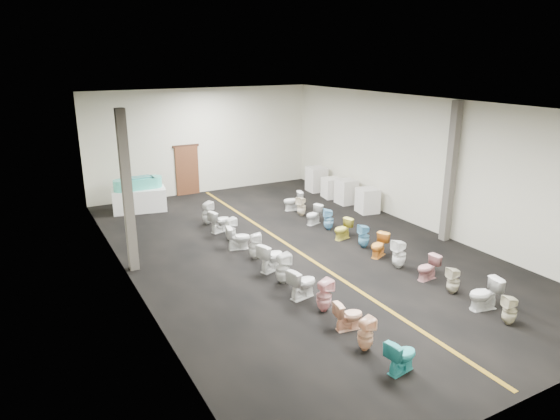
# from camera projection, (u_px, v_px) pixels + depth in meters

# --- Properties ---
(floor) EXTENTS (16.00, 16.00, 0.00)m
(floor) POSITION_uv_depth(u_px,v_px,m) (296.00, 250.00, 15.49)
(floor) COLOR black
(floor) RESTS_ON ground
(ceiling) EXTENTS (16.00, 16.00, 0.00)m
(ceiling) POSITION_uv_depth(u_px,v_px,m) (298.00, 103.00, 14.16)
(ceiling) COLOR black
(ceiling) RESTS_ON ground
(wall_back) EXTENTS (10.00, 0.00, 10.00)m
(wall_back) POSITION_uv_depth(u_px,v_px,m) (203.00, 141.00, 21.53)
(wall_back) COLOR beige
(wall_back) RESTS_ON ground
(wall_front) EXTENTS (10.00, 0.00, 10.00)m
(wall_front) POSITION_uv_depth(u_px,v_px,m) (547.00, 283.00, 8.12)
(wall_front) COLOR beige
(wall_front) RESTS_ON ground
(wall_left) EXTENTS (0.00, 16.00, 16.00)m
(wall_left) POSITION_uv_depth(u_px,v_px,m) (126.00, 203.00, 12.53)
(wall_left) COLOR beige
(wall_left) RESTS_ON ground
(wall_right) EXTENTS (0.00, 16.00, 16.00)m
(wall_right) POSITION_uv_depth(u_px,v_px,m) (422.00, 163.00, 17.11)
(wall_right) COLOR beige
(wall_right) RESTS_ON ground
(aisle_stripe) EXTENTS (0.12, 15.60, 0.01)m
(aisle_stripe) POSITION_uv_depth(u_px,v_px,m) (296.00, 250.00, 15.49)
(aisle_stripe) COLOR #8C6514
(aisle_stripe) RESTS_ON floor
(back_door) EXTENTS (1.00, 0.10, 2.10)m
(back_door) POSITION_uv_depth(u_px,v_px,m) (187.00, 171.00, 21.47)
(back_door) COLOR #562D19
(back_door) RESTS_ON floor
(door_frame) EXTENTS (1.15, 0.08, 0.10)m
(door_frame) POSITION_uv_depth(u_px,v_px,m) (186.00, 146.00, 21.16)
(door_frame) COLOR #331C11
(door_frame) RESTS_ON back_door
(column_left) EXTENTS (0.25, 0.25, 4.50)m
(column_left) POSITION_uv_depth(u_px,v_px,m) (127.00, 192.00, 13.48)
(column_left) COLOR #59544C
(column_left) RESTS_ON floor
(column_right) EXTENTS (0.25, 0.25, 4.50)m
(column_right) POSITION_uv_depth(u_px,v_px,m) (451.00, 173.00, 15.74)
(column_right) COLOR #59544C
(column_right) RESTS_ON floor
(display_table) EXTENTS (2.13, 1.33, 0.88)m
(display_table) POSITION_uv_depth(u_px,v_px,m) (139.00, 200.00, 19.32)
(display_table) COLOR white
(display_table) RESTS_ON floor
(bathtub) EXTENTS (1.86, 0.70, 0.55)m
(bathtub) POSITION_uv_depth(u_px,v_px,m) (138.00, 184.00, 19.13)
(bathtub) COLOR #46CAB4
(bathtub) RESTS_ON display_table
(appliance_crate_a) EXTENTS (0.84, 0.84, 0.94)m
(appliance_crate_a) POSITION_uv_depth(u_px,v_px,m) (368.00, 200.00, 19.13)
(appliance_crate_a) COLOR silver
(appliance_crate_a) RESTS_ON floor
(appliance_crate_b) EXTENTS (0.74, 0.74, 0.99)m
(appliance_crate_b) POSITION_uv_depth(u_px,v_px,m) (346.00, 192.00, 20.27)
(appliance_crate_b) COLOR silver
(appliance_crate_b) RESTS_ON floor
(appliance_crate_c) EXTENTS (0.85, 0.85, 0.84)m
(appliance_crate_c) POSITION_uv_depth(u_px,v_px,m) (332.00, 188.00, 21.15)
(appliance_crate_c) COLOR white
(appliance_crate_c) RESTS_ON floor
(appliance_crate_d) EXTENTS (0.80, 0.80, 1.08)m
(appliance_crate_d) POSITION_uv_depth(u_px,v_px,m) (317.00, 179.00, 22.14)
(appliance_crate_d) COLOR silver
(appliance_crate_d) RESTS_ON floor
(toilet_left_0) EXTENTS (0.73, 0.49, 0.69)m
(toilet_left_0) POSITION_uv_depth(u_px,v_px,m) (401.00, 355.00, 9.46)
(toilet_left_0) COLOR #31ABAE
(toilet_left_0) RESTS_ON floor
(toilet_left_1) EXTENTS (0.35, 0.35, 0.73)m
(toilet_left_1) POSITION_uv_depth(u_px,v_px,m) (366.00, 334.00, 10.15)
(toilet_left_1) COLOR #F8C19A
(toilet_left_1) RESTS_ON floor
(toilet_left_2) EXTENTS (0.70, 0.47, 0.67)m
(toilet_left_2) POSITION_uv_depth(u_px,v_px,m) (348.00, 315.00, 10.94)
(toilet_left_2) COLOR #FFC19E
(toilet_left_2) RESTS_ON floor
(toilet_left_3) EXTENTS (0.42, 0.42, 0.80)m
(toilet_left_3) POSITION_uv_depth(u_px,v_px,m) (324.00, 296.00, 11.70)
(toilet_left_3) COLOR #E5A4A6
(toilet_left_3) RESTS_ON floor
(toilet_left_4) EXTENTS (0.84, 0.58, 0.78)m
(toilet_left_4) POSITION_uv_depth(u_px,v_px,m) (302.00, 283.00, 12.37)
(toilet_left_4) COLOR white
(toilet_left_4) RESTS_ON floor
(toilet_left_5) EXTENTS (0.40, 0.39, 0.84)m
(toilet_left_5) POSITION_uv_depth(u_px,v_px,m) (283.00, 268.00, 13.15)
(toilet_left_5) COLOR white
(toilet_left_5) RESTS_ON floor
(toilet_left_6) EXTENTS (0.91, 0.70, 0.82)m
(toilet_left_6) POSITION_uv_depth(u_px,v_px,m) (271.00, 257.00, 13.94)
(toilet_left_6) COLOR white
(toilet_left_6) RESTS_ON floor
(toilet_left_7) EXTENTS (0.45, 0.45, 0.79)m
(toilet_left_7) POSITION_uv_depth(u_px,v_px,m) (255.00, 246.00, 14.75)
(toilet_left_7) COLOR white
(toilet_left_7) RESTS_ON floor
(toilet_left_8) EXTENTS (0.80, 0.56, 0.74)m
(toilet_left_8) POSITION_uv_depth(u_px,v_px,m) (238.00, 238.00, 15.51)
(toilet_left_8) COLOR white
(toilet_left_8) RESTS_ON floor
(toilet_left_9) EXTENTS (0.40, 0.39, 0.77)m
(toilet_left_9) POSITION_uv_depth(u_px,v_px,m) (230.00, 229.00, 16.24)
(toilet_left_9) COLOR white
(toilet_left_9) RESTS_ON floor
(toilet_left_10) EXTENTS (0.84, 0.62, 0.77)m
(toilet_left_10) POSITION_uv_depth(u_px,v_px,m) (220.00, 221.00, 17.04)
(toilet_left_10) COLOR white
(toilet_left_10) RESTS_ON floor
(toilet_left_11) EXTENTS (0.48, 0.47, 0.83)m
(toilet_left_11) POSITION_uv_depth(u_px,v_px,m) (207.00, 213.00, 17.79)
(toilet_left_11) COLOR silver
(toilet_left_11) RESTS_ON floor
(toilet_right_0) EXTENTS (0.40, 0.39, 0.70)m
(toilet_right_0) POSITION_uv_depth(u_px,v_px,m) (510.00, 310.00, 11.13)
(toilet_right_0) COLOR beige
(toilet_right_0) RESTS_ON floor
(toilet_right_1) EXTENTS (0.83, 0.58, 0.78)m
(toilet_right_1) POSITION_uv_depth(u_px,v_px,m) (485.00, 294.00, 11.80)
(toilet_right_1) COLOR white
(toilet_right_1) RESTS_ON floor
(toilet_right_2) EXTENTS (0.38, 0.37, 0.71)m
(toilet_right_2) POSITION_uv_depth(u_px,v_px,m) (453.00, 281.00, 12.59)
(toilet_right_2) COLOR beige
(toilet_right_2) RESTS_ON floor
(toilet_right_3) EXTENTS (0.68, 0.42, 0.67)m
(toilet_right_3) POSITION_uv_depth(u_px,v_px,m) (428.00, 268.00, 13.39)
(toilet_right_3) COLOR #D08D8E
(toilet_right_3) RESTS_ON floor
(toilet_right_4) EXTENTS (0.39, 0.38, 0.84)m
(toilet_right_4) POSITION_uv_depth(u_px,v_px,m) (399.00, 254.00, 14.10)
(toilet_right_4) COLOR white
(toilet_right_4) RESTS_ON floor
(toilet_right_5) EXTENTS (0.78, 0.64, 0.70)m
(toilet_right_5) POSITION_uv_depth(u_px,v_px,m) (379.00, 245.00, 14.93)
(toilet_right_5) COLOR orange
(toilet_right_5) RESTS_ON floor
(toilet_right_6) EXTENTS (0.39, 0.38, 0.76)m
(toilet_right_6) POSITION_uv_depth(u_px,v_px,m) (364.00, 236.00, 15.61)
(toilet_right_6) COLOR #63B0D6
(toilet_right_6) RESTS_ON floor
(toilet_right_7) EXTENTS (0.72, 0.50, 0.68)m
(toilet_right_7) POSITION_uv_depth(u_px,v_px,m) (343.00, 229.00, 16.36)
(toilet_right_7) COLOR #DBCE4A
(toilet_right_7) RESTS_ON floor
(toilet_right_8) EXTENTS (0.46, 0.45, 0.76)m
(toilet_right_8) POSITION_uv_depth(u_px,v_px,m) (329.00, 219.00, 17.21)
(toilet_right_8) COLOR #75B9E0
(toilet_right_8) RESTS_ON floor
(toilet_right_9) EXTENTS (0.76, 0.58, 0.69)m
(toilet_right_9) POSITION_uv_depth(u_px,v_px,m) (314.00, 215.00, 17.82)
(toilet_right_9) COLOR white
(toilet_right_9) RESTS_ON floor
(toilet_right_10) EXTENTS (0.43, 0.43, 0.75)m
(toilet_right_10) POSITION_uv_depth(u_px,v_px,m) (301.00, 206.00, 18.70)
(toilet_right_10) COLOR #F4E6C7
(toilet_right_10) RESTS_ON floor
(toilet_right_11) EXTENTS (0.81, 0.58, 0.75)m
(toilet_right_11) POSITION_uv_depth(u_px,v_px,m) (293.00, 201.00, 19.40)
(toilet_right_11) COLOR white
(toilet_right_11) RESTS_ON floor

